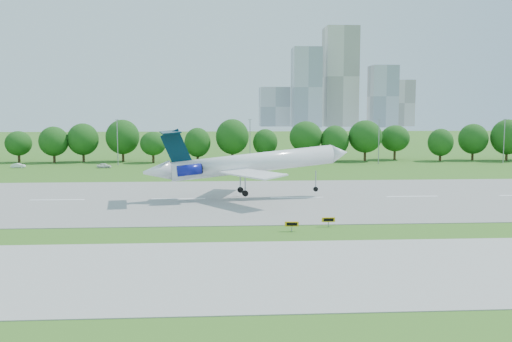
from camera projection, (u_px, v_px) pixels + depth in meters
name	position (u px, v px, depth m)	size (l,w,h in m)	color
ground	(164.00, 231.00, 70.65)	(600.00, 600.00, 0.00)	#316A1C
runway	(178.00, 199.00, 95.45)	(400.00, 45.00, 0.08)	gray
taxiway	(145.00, 273.00, 52.80)	(400.00, 23.00, 0.08)	#ADADA8
tree_line	(195.00, 140.00, 161.23)	(288.40, 8.40, 10.40)	#382314
light_poles	(184.00, 141.00, 151.14)	(175.90, 0.25, 12.19)	gray
skyline	(335.00, 89.00, 460.96)	(127.00, 52.00, 80.00)	#B2B2B7
airliner	(243.00, 163.00, 95.18)	(35.31, 25.34, 11.18)	white
taxi_sign_centre	(328.00, 220.00, 73.37)	(1.72, 0.23, 1.21)	gray
taxi_sign_right	(292.00, 224.00, 70.60)	(1.75, 0.33, 1.22)	gray
service_vehicle_a	(18.00, 166.00, 145.35)	(1.21, 3.47, 1.14)	white
service_vehicle_b	(104.00, 166.00, 144.95)	(1.44, 3.58, 1.22)	white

